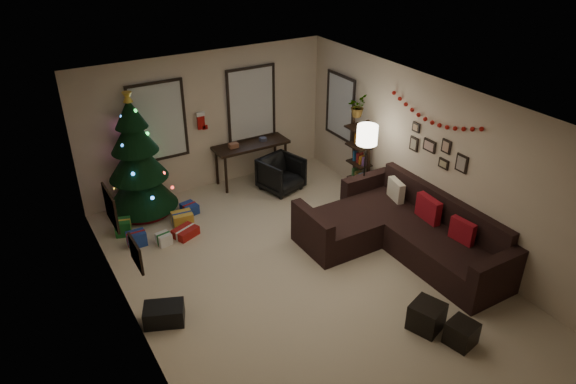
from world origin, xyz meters
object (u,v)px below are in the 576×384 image
(christmas_tree, at_px, (137,163))
(bookshelf, at_px, (360,158))
(desk_chair, at_px, (281,174))
(desk, at_px, (251,148))
(sofa, at_px, (402,232))

(christmas_tree, relative_size, bookshelf, 1.45)
(christmas_tree, bearing_deg, bookshelf, -21.88)
(christmas_tree, distance_m, desk_chair, 2.76)
(desk, height_order, desk_chair, desk)
(christmas_tree, relative_size, desk_chair, 3.44)
(sofa, distance_m, bookshelf, 1.97)
(desk_chair, bearing_deg, desk, 101.10)
(christmas_tree, height_order, desk, christmas_tree)
(christmas_tree, bearing_deg, sofa, -45.62)
(desk, bearing_deg, sofa, -73.71)
(desk, distance_m, bookshelf, 2.20)
(sofa, xyz_separation_m, bookshelf, (0.51, 1.84, 0.48))
(desk, xyz_separation_m, desk_chair, (0.32, -0.65, -0.38))
(bookshelf, bearing_deg, sofa, -105.32)
(sofa, height_order, bookshelf, bookshelf)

